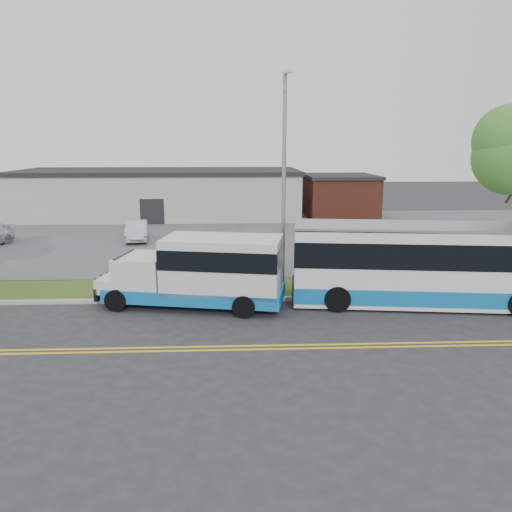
{
  "coord_description": "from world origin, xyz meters",
  "views": [
    {
      "loc": [
        0.74,
        -19.48,
        6.61
      ],
      "look_at": [
        1.76,
        2.79,
        1.6
      ],
      "focal_mm": 35.0,
      "sensor_mm": 36.0,
      "label": 1
    }
  ],
  "objects_px": {
    "streetlight_near": "(284,176)",
    "transit_bus": "(439,265)",
    "pedestrian": "(134,273)",
    "shuttle_bus": "(205,270)",
    "parked_car_a": "(137,231)"
  },
  "relations": [
    {
      "from": "streetlight_near",
      "to": "shuttle_bus",
      "type": "xyz_separation_m",
      "value": [
        -3.46,
        -2.27,
        -3.66
      ]
    },
    {
      "from": "streetlight_near",
      "to": "pedestrian",
      "type": "height_order",
      "value": "streetlight_near"
    },
    {
      "from": "streetlight_near",
      "to": "pedestrian",
      "type": "distance_m",
      "value": 7.89
    },
    {
      "from": "streetlight_near",
      "to": "parked_car_a",
      "type": "height_order",
      "value": "streetlight_near"
    },
    {
      "from": "streetlight_near",
      "to": "transit_bus",
      "type": "distance_m",
      "value": 7.61
    },
    {
      "from": "pedestrian",
      "to": "transit_bus",
      "type": "bearing_deg",
      "value": 172.41
    },
    {
      "from": "transit_bus",
      "to": "parked_car_a",
      "type": "height_order",
      "value": "transit_bus"
    },
    {
      "from": "streetlight_near",
      "to": "pedestrian",
      "type": "relative_size",
      "value": 4.83
    },
    {
      "from": "shuttle_bus",
      "to": "streetlight_near",
      "type": "bearing_deg",
      "value": 44.44
    },
    {
      "from": "transit_bus",
      "to": "pedestrian",
      "type": "relative_size",
      "value": 6.32
    },
    {
      "from": "streetlight_near",
      "to": "pedestrian",
      "type": "bearing_deg",
      "value": -172.92
    },
    {
      "from": "streetlight_near",
      "to": "pedestrian",
      "type": "xyz_separation_m",
      "value": [
        -6.66,
        -0.83,
        -4.15
      ]
    },
    {
      "from": "pedestrian",
      "to": "parked_car_a",
      "type": "relative_size",
      "value": 0.48
    },
    {
      "from": "pedestrian",
      "to": "parked_car_a",
      "type": "xyz_separation_m",
      "value": [
        -2.29,
        12.97,
        -0.31
      ]
    },
    {
      "from": "transit_bus",
      "to": "pedestrian",
      "type": "height_order",
      "value": "transit_bus"
    }
  ]
}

